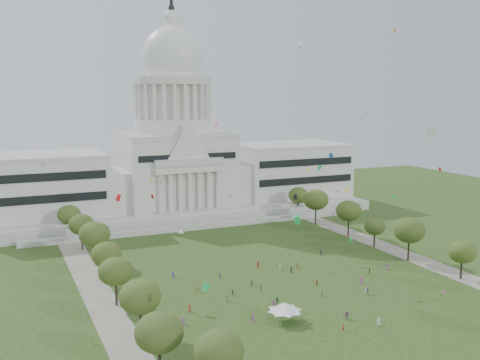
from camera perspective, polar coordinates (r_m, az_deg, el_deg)
The scene contains 32 objects.
ground at distance 142.82m, azimuth 7.50°, elevation -12.14°, with size 400.00×400.00×0.00m, color #2C461A.
capitol at distance 239.37m, azimuth -6.67°, elevation 1.90°, with size 160.00×64.50×91.30m.
path_left at distance 153.83m, azimuth -14.49°, elevation -10.79°, with size 8.00×160.00×0.04m, color gray.
path_right at distance 192.74m, azimuth 15.13°, elevation -6.80°, with size 8.00×160.00×0.04m, color gray.
row_tree_l_0 at distance 103.97m, azimuth -8.22°, elevation -15.08°, with size 8.85×8.85×12.59m.
row_tree_l_1 at distance 121.05m, azimuth -10.13°, elevation -11.61°, with size 8.86×8.86×12.59m.
row_tree_r_1 at distance 167.07m, azimuth 21.65°, elevation -6.82°, with size 7.58×7.58×10.78m.
row_tree_l_2 at distance 139.75m, azimuth -12.53°, elevation -9.06°, with size 8.42×8.42×11.97m.
row_tree_r_2 at distance 178.67m, azimuth 16.83°, elevation -4.91°, with size 9.55×9.55×13.58m.
row_tree_l_3 at distance 155.65m, azimuth -13.41°, elevation -7.35°, with size 8.12×8.12×11.55m.
row_tree_r_3 at distance 192.22m, azimuth 13.54°, elevation -4.60°, with size 7.01×7.01×9.98m.
row_tree_l_4 at distance 172.98m, azimuth -14.56°, elevation -5.35°, with size 9.29×9.29×13.21m.
row_tree_r_4 at distance 204.17m, azimuth 10.99°, elevation -3.10°, with size 9.19×9.19×13.06m.
row_tree_l_5 at distance 190.94m, azimuth -15.81°, elevation -4.37°, with size 8.33×8.33×11.85m.
row_tree_r_5 at distance 219.86m, azimuth 7.73°, elevation -2.00°, with size 9.82×9.82×13.96m.
row_tree_l_6 at distance 208.34m, azimuth -16.98°, elevation -3.37°, with size 8.19×8.19×11.64m.
row_tree_r_6 at distance 236.50m, azimuth 5.96°, elevation -1.55°, with size 8.42×8.42×11.97m.
near_tree_0 at distance 97.31m, azimuth -2.18°, elevation -16.99°, with size 8.47×8.47×12.04m.
event_tent at distance 129.41m, azimuth 4.55°, elevation -12.69°, with size 9.62×9.62×4.55m.
person_0 at distance 170.97m, azimuth 14.71°, elevation -8.47°, with size 0.91×0.60×1.87m, color #994C8C.
person_2 at distance 165.71m, azimuth 13.05°, elevation -8.98°, with size 0.87×0.54×1.79m, color #33723F.
person_3 at distance 149.66m, azimuth 12.82°, elevation -10.91°, with size 1.21×0.62×1.87m, color #4C4C51.
person_4 at distance 153.73m, azimuth 7.81°, elevation -10.30°, with size 0.90×0.49×1.53m, color #B21E1E.
person_5 at distance 140.30m, azimuth 3.81°, elevation -12.12°, with size 1.52×0.60×1.63m, color #33723F.
person_6 at distance 131.44m, azimuth 13.91°, elevation -13.82°, with size 0.87×0.57×1.79m, color silver.
person_7 at distance 127.48m, azimuth 10.45°, elevation -14.49°, with size 0.58×0.42×1.59m, color #B21E1E.
person_8 at distance 145.51m, azimuth -0.77°, elevation -11.36°, with size 0.70×0.43×1.44m, color #4C4C51.
person_9 at distance 149.70m, azimuth 12.68°, elevation -10.96°, with size 1.04×0.54×1.61m, color silver.
person_10 at distance 165.22m, azimuth 9.36°, elevation -8.96°, with size 0.93×0.51×1.59m, color silver.
person_11 at distance 133.51m, azimuth 10.79°, elevation -13.31°, with size 1.81×0.72×1.95m, color #994C8C.
distant_crowd at distance 148.09m, azimuth 0.41°, elevation -10.93°, with size 65.71×39.54×1.92m.
kite_swarm at distance 141.14m, azimuth 7.34°, elevation -0.84°, with size 84.35×107.94×61.30m.
Camera 1 is at (-70.23, -113.44, 50.95)m, focal length 42.00 mm.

